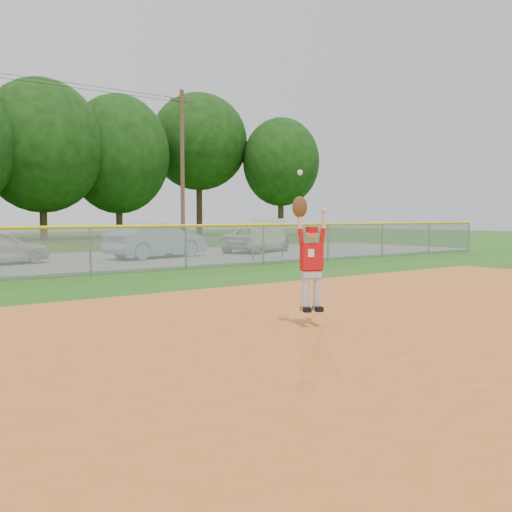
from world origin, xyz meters
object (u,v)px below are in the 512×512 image
at_px(car_white_b, 258,239).
at_px(ballplayer, 310,255).
at_px(sponsor_sign, 268,233).
at_px(car_blue, 157,240).

bearing_deg(car_white_b, ballplayer, 119.78).
xyz_separation_m(sponsor_sign, ballplayer, (-8.40, -11.87, 0.07)).
bearing_deg(car_blue, ballplayer, 148.32).
relative_size(sponsor_sign, ballplayer, 0.85).
xyz_separation_m(car_blue, ballplayer, (-5.12, -15.51, 0.42)).
height_order(car_blue, ballplayer, ballplayer).
height_order(car_blue, sponsor_sign, sponsor_sign).
relative_size(car_blue, sponsor_sign, 2.37).
bearing_deg(sponsor_sign, car_white_b, 57.92).
distance_m(car_blue, ballplayer, 16.33).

